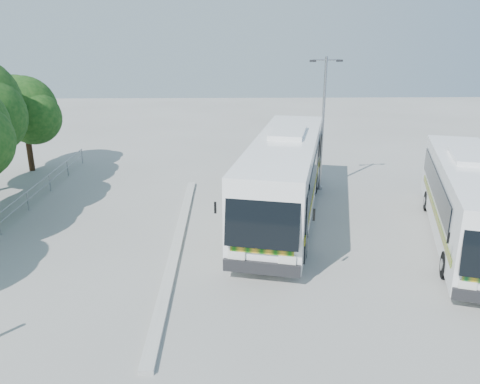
{
  "coord_description": "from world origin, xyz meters",
  "views": [
    {
      "loc": [
        -0.17,
        -15.76,
        8.12
      ],
      "look_at": [
        0.3,
        2.65,
        1.98
      ],
      "focal_mm": 35.0,
      "sensor_mm": 36.0,
      "label": 1
    }
  ],
  "objects_px": {
    "tree_far_e": "(25,109)",
    "coach_main": "(284,175)",
    "coach_adjacent": "(467,199)",
    "lamppost": "(323,119)"
  },
  "relations": [
    {
      "from": "tree_far_e",
      "to": "coach_main",
      "type": "height_order",
      "value": "tree_far_e"
    },
    {
      "from": "coach_adjacent",
      "to": "lamppost",
      "type": "height_order",
      "value": "lamppost"
    },
    {
      "from": "coach_main",
      "to": "coach_adjacent",
      "type": "bearing_deg",
      "value": -8.98
    },
    {
      "from": "coach_adjacent",
      "to": "lamppost",
      "type": "relative_size",
      "value": 1.67
    },
    {
      "from": "coach_main",
      "to": "lamppost",
      "type": "bearing_deg",
      "value": 71.64
    },
    {
      "from": "tree_far_e",
      "to": "lamppost",
      "type": "height_order",
      "value": "lamppost"
    },
    {
      "from": "coach_main",
      "to": "lamppost",
      "type": "height_order",
      "value": "lamppost"
    },
    {
      "from": "coach_adjacent",
      "to": "coach_main",
      "type": "bearing_deg",
      "value": 175.25
    },
    {
      "from": "tree_far_e",
      "to": "coach_main",
      "type": "relative_size",
      "value": 0.43
    },
    {
      "from": "tree_far_e",
      "to": "lamppost",
      "type": "xyz_separation_m",
      "value": [
        17.53,
        -4.29,
        0.06
      ]
    }
  ]
}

